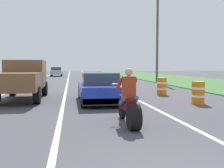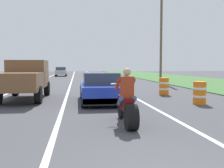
# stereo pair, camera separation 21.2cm
# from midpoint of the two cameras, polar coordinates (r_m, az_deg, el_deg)

# --- Properties ---
(lane_stripe_left_solid) EXTENTS (0.14, 120.00, 0.01)m
(lane_stripe_left_solid) POSITION_cam_midpoint_polar(r_m,az_deg,el_deg) (23.21, -17.92, -0.30)
(lane_stripe_left_solid) COLOR white
(lane_stripe_left_solid) RESTS_ON ground
(lane_stripe_right_solid) EXTENTS (0.14, 120.00, 0.01)m
(lane_stripe_right_solid) POSITION_cam_midpoint_polar(r_m,az_deg,el_deg) (23.07, -0.03, -0.13)
(lane_stripe_right_solid) COLOR white
(lane_stripe_right_solid) RESTS_ON ground
(lane_stripe_centre_dashed) EXTENTS (0.14, 120.00, 0.01)m
(lane_stripe_centre_dashed) POSITION_cam_midpoint_polar(r_m,az_deg,el_deg) (22.85, -9.00, -0.22)
(lane_stripe_centre_dashed) COLOR white
(lane_stripe_centre_dashed) RESTS_ON ground
(grass_verge_right) EXTENTS (10.00, 120.00, 0.06)m
(grass_verge_right) POSITION_cam_midpoint_polar(r_m,az_deg,el_deg) (26.42, 22.27, 0.16)
(grass_verge_right) COLOR #3D6B33
(grass_verge_right) RESTS_ON ground
(motorcycle_with_rider) EXTENTS (0.70, 2.21, 1.62)m
(motorcycle_with_rider) POSITION_cam_midpoint_polar(r_m,az_deg,el_deg) (7.26, 4.18, -4.58)
(motorcycle_with_rider) COLOR black
(motorcycle_with_rider) RESTS_ON ground
(sports_car_blue) EXTENTS (1.84, 4.30, 1.37)m
(sports_car_blue) POSITION_cam_midpoint_polar(r_m,az_deg,el_deg) (11.88, -2.07, -1.04)
(sports_car_blue) COLOR #1E38B2
(sports_car_blue) RESTS_ON ground
(pickup_truck_left_lane_brown) EXTENTS (2.02, 4.80, 1.98)m
(pickup_truck_left_lane_brown) POSITION_cam_midpoint_polar(r_m,az_deg,el_deg) (13.50, -18.40, 1.40)
(pickup_truck_left_lane_brown) COLOR brown
(pickup_truck_left_lane_brown) RESTS_ON ground
(utility_pole_roadside) EXTENTS (0.24, 0.24, 8.97)m
(utility_pole_roadside) POSITION_cam_midpoint_polar(r_m,az_deg,el_deg) (26.99, 11.11, 9.93)
(utility_pole_roadside) COLOR brown
(utility_pole_roadside) RESTS_ON ground
(construction_barrel_nearest) EXTENTS (0.58, 0.58, 1.00)m
(construction_barrel_nearest) POSITION_cam_midpoint_polar(r_m,az_deg,el_deg) (11.92, 19.41, -1.85)
(construction_barrel_nearest) COLOR orange
(construction_barrel_nearest) RESTS_ON ground
(construction_barrel_mid) EXTENTS (0.58, 0.58, 1.00)m
(construction_barrel_mid) POSITION_cam_midpoint_polar(r_m,az_deg,el_deg) (15.15, 11.90, -0.50)
(construction_barrel_mid) COLOR orange
(construction_barrel_mid) RESTS_ON ground
(distant_car_far_ahead) EXTENTS (1.80, 4.00, 1.50)m
(distant_car_far_ahead) POSITION_cam_midpoint_polar(r_m,az_deg,el_deg) (43.18, -11.14, 2.76)
(distant_car_far_ahead) COLOR #B2B2B7
(distant_car_far_ahead) RESTS_ON ground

